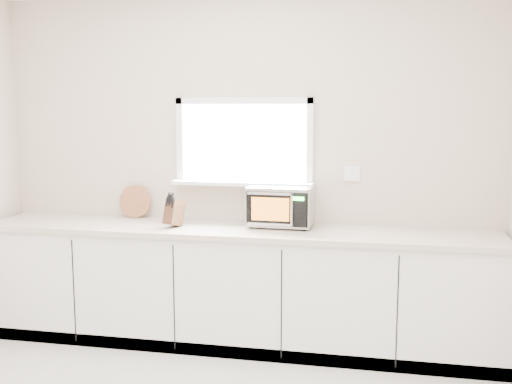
# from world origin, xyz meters

# --- Properties ---
(back_wall) EXTENTS (4.00, 0.17, 2.70)m
(back_wall) POSITION_xyz_m (0.00, 2.00, 1.36)
(back_wall) COLOR #C0AD99
(back_wall) RESTS_ON ground
(cabinets) EXTENTS (3.92, 0.60, 0.88)m
(cabinets) POSITION_xyz_m (0.00, 1.70, 0.44)
(cabinets) COLOR silver
(cabinets) RESTS_ON ground
(countertop) EXTENTS (3.92, 0.64, 0.04)m
(countertop) POSITION_xyz_m (0.00, 1.69, 0.90)
(countertop) COLOR beige
(countertop) RESTS_ON cabinets
(microwave) EXTENTS (0.49, 0.42, 0.31)m
(microwave) POSITION_xyz_m (0.33, 1.83, 1.08)
(microwave) COLOR black
(microwave) RESTS_ON countertop
(knife_block) EXTENTS (0.14, 0.20, 0.27)m
(knife_block) POSITION_xyz_m (-0.47, 1.63, 1.04)
(knife_block) COLOR #4B301B
(knife_block) RESTS_ON countertop
(cutting_board) EXTENTS (0.27, 0.06, 0.27)m
(cutting_board) POSITION_xyz_m (-0.91, 1.94, 1.05)
(cutting_board) COLOR brown
(cutting_board) RESTS_ON countertop
(coffee_grinder) EXTENTS (0.16, 0.16, 0.24)m
(coffee_grinder) POSITION_xyz_m (0.23, 1.89, 1.04)
(coffee_grinder) COLOR #AAADB1
(coffee_grinder) RESTS_ON countertop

